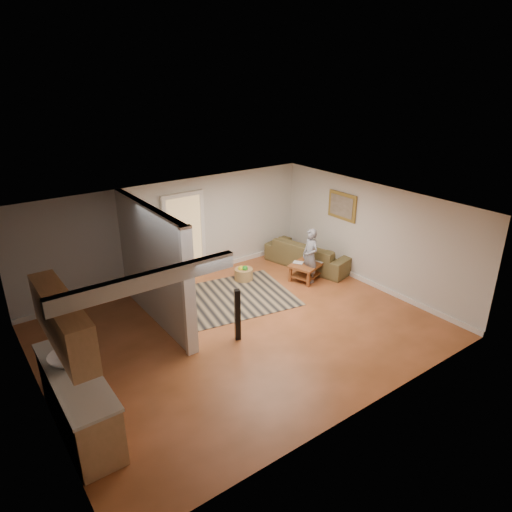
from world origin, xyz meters
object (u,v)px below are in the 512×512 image
at_px(toddler, 172,297).
at_px(toy_basket, 244,274).
at_px(sofa, 309,266).
at_px(speaker_left, 237,315).
at_px(coffee_table, 309,265).
at_px(tv_console, 161,276).
at_px(speaker_right, 184,264).
at_px(child, 309,281).

bearing_deg(toddler, toy_basket, 178.59).
relative_size(sofa, toy_basket, 5.16).
xyz_separation_m(sofa, speaker_left, (-3.55, -1.87, 0.54)).
bearing_deg(toy_basket, speaker_left, -126.98).
height_order(toy_basket, toddler, toddler).
relative_size(coffee_table, tv_console, 0.86).
height_order(sofa, speaker_right, speaker_right).
distance_m(speaker_left, child, 3.18).
height_order(coffee_table, toy_basket, coffee_table).
height_order(child, toddler, child).
distance_m(speaker_left, toddler, 2.46).
relative_size(coffee_table, toddler, 1.22).
bearing_deg(coffee_table, sofa, 47.85).
distance_m(toy_basket, child, 1.65).
bearing_deg(sofa, tv_console, 74.52).
bearing_deg(toddler, speaker_left, 101.27).
bearing_deg(child, coffee_table, 146.44).
xyz_separation_m(child, toddler, (-3.17, 1.23, 0.00)).
distance_m(tv_console, child, 3.74).
relative_size(child, toddler, 1.35).
bearing_deg(child, tv_console, -97.23).
xyz_separation_m(speaker_right, toddler, (-0.63, -0.51, -0.49)).
height_order(coffee_table, child, child).
bearing_deg(tv_console, speaker_right, 50.73).
height_order(sofa, toddler, toddler).
relative_size(sofa, toddler, 2.33).
xyz_separation_m(toy_basket, child, (1.29, -1.01, -0.17)).
bearing_deg(speaker_right, toddler, -142.25).
distance_m(sofa, speaker_left, 4.05).
height_order(sofa, speaker_left, speaker_left).
bearing_deg(toy_basket, sofa, -8.90).
bearing_deg(speaker_left, toy_basket, 74.72).
height_order(sofa, coffee_table, coffee_table).
bearing_deg(coffee_table, toy_basket, 149.60).
xyz_separation_m(sofa, tv_console, (-4.20, 0.12, 0.79)).
bearing_deg(toddler, child, 163.99).
bearing_deg(speaker_right, child, -35.96).
height_order(speaker_left, toy_basket, speaker_left).
xyz_separation_m(speaker_right, toy_basket, (1.25, -0.73, -0.32)).
xyz_separation_m(sofa, child, (-0.63, -0.71, 0.00)).
distance_m(sofa, child, 0.95).
height_order(tv_console, toddler, tv_console).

